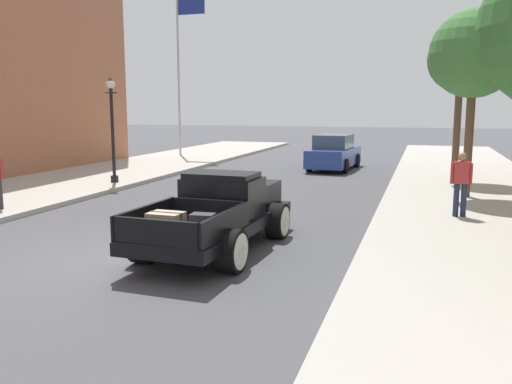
{
  "coord_description": "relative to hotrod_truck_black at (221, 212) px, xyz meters",
  "views": [
    {
      "loc": [
        5.66,
        -8.7,
        2.94
      ],
      "look_at": [
        2.02,
        2.84,
        1.0
      ],
      "focal_mm": 37.44,
      "sensor_mm": 36.0,
      "label": 1
    }
  ],
  "objects": [
    {
      "name": "ground_plane",
      "position": [
        -1.64,
        -1.58,
        -0.75
      ],
      "size": [
        140.0,
        140.0,
        0.0
      ],
      "primitive_type": "plane",
      "color": "#47474C"
    },
    {
      "name": "hotrod_truck_black",
      "position": [
        0.0,
        0.0,
        0.0
      ],
      "size": [
        2.33,
        5.0,
        1.58
      ],
      "color": "black",
      "rests_on": "ground"
    },
    {
      "name": "car_background_blue",
      "position": [
        -0.02,
        14.7,
        0.01
      ],
      "size": [
        2.11,
        4.42,
        1.65
      ],
      "color": "#284293",
      "rests_on": "ground"
    },
    {
      "name": "pedestrian_sidewalk_right",
      "position": [
        4.96,
        4.09,
        0.33
      ],
      "size": [
        0.53,
        0.22,
        1.65
      ],
      "color": "#232847",
      "rests_on": "sidewalk_right"
    },
    {
      "name": "street_lamp_far",
      "position": [
        -6.96,
        6.95,
        1.63
      ],
      "size": [
        0.5,
        0.32,
        3.85
      ],
      "color": "black",
      "rests_on": "sidewalk_left"
    },
    {
      "name": "flagpole",
      "position": [
        -9.3,
        17.99,
        5.02
      ],
      "size": [
        1.74,
        0.16,
        9.16
      ],
      "color": "#B2B2B7",
      "rests_on": "sidewalk_left"
    },
    {
      "name": "street_tree_second",
      "position": [
        5.33,
        7.47,
        3.73
      ],
      "size": [
        2.66,
        2.66,
        5.7
      ],
      "color": "brown",
      "rests_on": "sidewalk_right"
    },
    {
      "name": "street_tree_third",
      "position": [
        5.17,
        11.26,
        3.87
      ],
      "size": [
        2.41,
        2.41,
        5.73
      ],
      "color": "brown",
      "rests_on": "sidewalk_right"
    }
  ]
}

